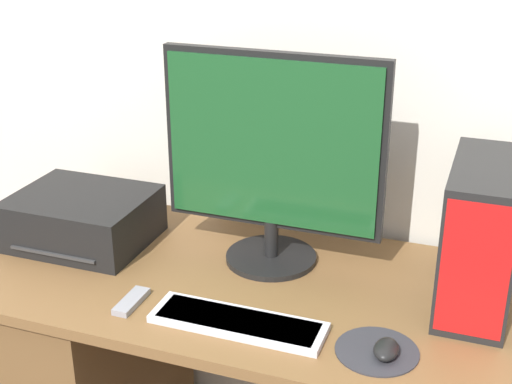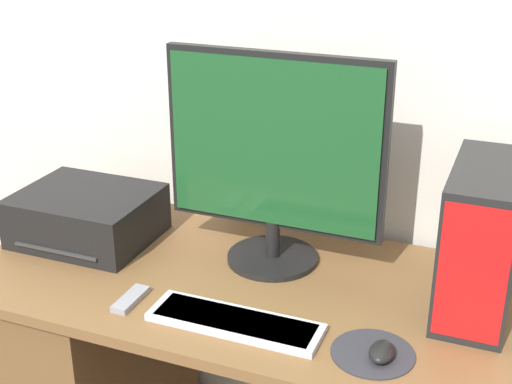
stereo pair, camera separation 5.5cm
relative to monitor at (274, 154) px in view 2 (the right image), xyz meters
name	(u,v)px [view 2 (the right image)]	position (x,y,z in m)	size (l,w,h in m)	color
wall_back	(293,35)	(-0.05, 0.29, 0.26)	(6.40, 0.16, 2.70)	silver
monitor	(274,154)	(0.00, 0.00, 0.00)	(0.61, 0.25, 0.59)	black
keyboard	(235,322)	(0.03, -0.34, -0.31)	(0.42, 0.12, 0.02)	silver
mousepad	(373,353)	(0.36, -0.33, -0.31)	(0.19, 0.19, 0.00)	#2D2D33
mouse	(382,352)	(0.39, -0.35, -0.30)	(0.06, 0.08, 0.03)	black
computer_tower	(481,239)	(0.55, -0.04, -0.13)	(0.17, 0.38, 0.37)	black
printer	(87,216)	(-0.56, -0.08, -0.24)	(0.39, 0.32, 0.15)	black
remote_control	(131,299)	(-0.25, -0.34, -0.31)	(0.04, 0.13, 0.02)	gray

